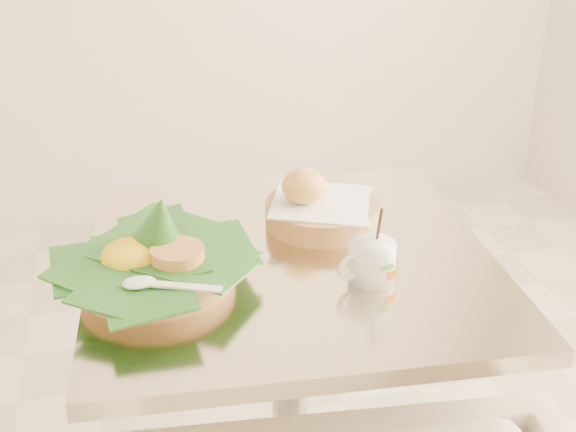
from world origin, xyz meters
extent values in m
cylinder|color=gray|center=(0.18, 0.02, 0.37)|extent=(0.07, 0.07, 0.69)
cube|color=beige|center=(0.18, 0.02, 0.73)|extent=(0.75, 0.75, 0.03)
cylinder|color=tan|center=(-0.06, -0.02, 0.77)|extent=(0.26, 0.26, 0.04)
cone|color=#1F5017|center=(-0.05, -0.01, 0.85)|extent=(0.14, 0.16, 0.13)
ellipsoid|color=yellow|center=(-0.10, -0.01, 0.80)|extent=(0.10, 0.10, 0.05)
cylinder|color=#CC9347|center=(-0.02, -0.05, 0.81)|extent=(0.09, 0.09, 0.02)
cylinder|color=tan|center=(0.27, 0.12, 0.77)|extent=(0.22, 0.22, 0.04)
cube|color=white|center=(0.27, 0.12, 0.79)|extent=(0.24, 0.24, 0.01)
ellipsoid|color=orange|center=(0.23, 0.12, 0.83)|extent=(0.08, 0.08, 0.07)
cylinder|color=white|center=(0.29, -0.10, 0.78)|extent=(0.08, 0.08, 0.07)
torus|color=white|center=(0.25, -0.11, 0.78)|extent=(0.05, 0.02, 0.05)
cylinder|color=#4D2616|center=(0.29, -0.10, 0.81)|extent=(0.07, 0.07, 0.01)
cylinder|color=black|center=(0.30, -0.09, 0.83)|extent=(0.01, 0.04, 0.10)
cube|color=green|center=(0.30, -0.14, 0.79)|extent=(0.02, 0.01, 0.01)
cube|color=orange|center=(0.31, -0.13, 0.77)|extent=(0.02, 0.01, 0.02)
camera|label=1|loc=(-0.09, -1.07, 1.37)|focal=45.00mm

